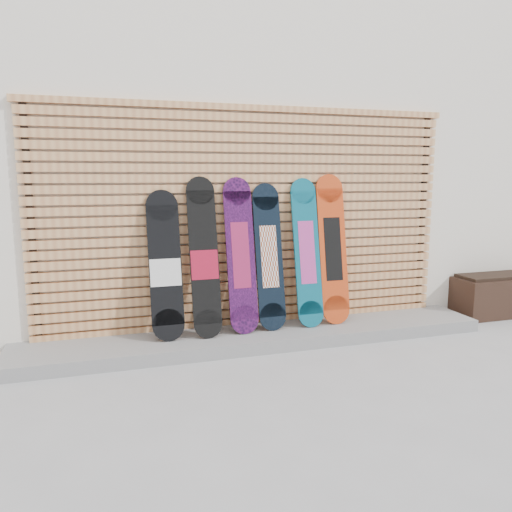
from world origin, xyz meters
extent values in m
plane|color=#9A9A9D|center=(0.00, 0.00, 0.00)|extent=(80.00, 80.00, 0.00)
cube|color=white|center=(0.50, 3.50, 1.80)|extent=(12.00, 5.00, 3.60)
cube|color=gray|center=(-0.15, 0.68, 0.06)|extent=(4.60, 0.70, 0.12)
cube|color=tan|center=(-0.15, 0.97, 0.14)|extent=(4.20, 0.05, 0.08)
cube|color=tan|center=(-0.15, 0.97, 0.23)|extent=(4.20, 0.05, 0.08)
cube|color=tan|center=(-0.15, 0.97, 0.33)|extent=(4.20, 0.05, 0.07)
cube|color=tan|center=(-0.15, 0.97, 0.43)|extent=(4.20, 0.05, 0.07)
cube|color=tan|center=(-0.15, 0.97, 0.53)|extent=(4.20, 0.05, 0.07)
cube|color=tan|center=(-0.15, 0.97, 0.62)|extent=(4.20, 0.05, 0.07)
cube|color=tan|center=(-0.15, 0.97, 0.72)|extent=(4.20, 0.05, 0.07)
cube|color=tan|center=(-0.15, 0.97, 0.82)|extent=(4.20, 0.05, 0.07)
cube|color=tan|center=(-0.15, 0.97, 0.91)|extent=(4.20, 0.05, 0.07)
cube|color=tan|center=(-0.15, 0.97, 1.01)|extent=(4.20, 0.05, 0.08)
cube|color=tan|center=(-0.15, 0.97, 1.11)|extent=(4.20, 0.05, 0.08)
cube|color=tan|center=(-0.15, 0.97, 1.20)|extent=(4.20, 0.05, 0.08)
cube|color=tan|center=(-0.15, 0.97, 1.30)|extent=(4.20, 0.05, 0.08)
cube|color=tan|center=(-0.15, 0.97, 1.40)|extent=(4.20, 0.05, 0.08)
cube|color=tan|center=(-0.15, 0.97, 1.50)|extent=(4.20, 0.05, 0.08)
cube|color=tan|center=(-0.15, 0.97, 1.59)|extent=(4.20, 0.05, 0.08)
cube|color=tan|center=(-0.15, 0.97, 1.69)|extent=(4.20, 0.05, 0.08)
cube|color=tan|center=(-0.15, 0.97, 1.79)|extent=(4.20, 0.05, 0.08)
cube|color=tan|center=(-0.15, 0.97, 1.88)|extent=(4.20, 0.05, 0.08)
cube|color=tan|center=(-0.15, 0.97, 1.98)|extent=(4.20, 0.05, 0.08)
cube|color=tan|center=(-0.15, 0.97, 2.08)|extent=(4.20, 0.05, 0.08)
cube|color=tan|center=(-0.15, 0.97, 2.17)|extent=(4.20, 0.05, 0.08)
cube|color=black|center=(-2.17, 0.99, 1.12)|extent=(0.06, 0.04, 2.23)
cube|color=black|center=(1.87, 0.99, 1.12)|extent=(0.06, 0.04, 2.23)
cube|color=tan|center=(-0.15, 0.97, 2.26)|extent=(4.26, 0.07, 0.06)
cube|color=black|center=(2.83, 0.80, 0.23)|extent=(1.08, 0.45, 0.45)
cube|color=black|center=(2.83, 0.80, 0.47)|extent=(0.99, 0.36, 0.04)
cube|color=black|center=(-1.03, 0.78, 0.80)|extent=(0.30, 0.27, 1.08)
cylinder|color=black|center=(-1.03, 0.65, 0.27)|extent=(0.30, 0.09, 0.30)
cylinder|color=black|center=(-1.03, 0.90, 1.34)|extent=(0.30, 0.09, 0.30)
cube|color=white|center=(-1.03, 0.76, 0.74)|extent=(0.28, 0.08, 0.25)
cube|color=black|center=(-0.67, 0.76, 0.87)|extent=(0.27, 0.30, 1.23)
cylinder|color=black|center=(-0.67, 0.62, 0.25)|extent=(0.27, 0.08, 0.27)
cylinder|color=black|center=(-0.67, 0.90, 1.48)|extent=(0.27, 0.08, 0.27)
cube|color=maroon|center=(-0.67, 0.75, 0.79)|extent=(0.26, 0.09, 0.27)
cube|color=black|center=(-0.31, 0.78, 0.86)|extent=(0.28, 0.28, 1.22)
cylinder|color=black|center=(-0.31, 0.65, 0.26)|extent=(0.28, 0.08, 0.27)
cylinder|color=black|center=(-0.31, 0.91, 1.47)|extent=(0.28, 0.08, 0.27)
cube|color=#981E4E|center=(-0.31, 0.78, 0.86)|extent=(0.17, 0.16, 0.63)
cube|color=black|center=(-0.02, 0.79, 0.83)|extent=(0.27, 0.26, 1.16)
cylinder|color=black|center=(-0.02, 0.66, 0.25)|extent=(0.27, 0.08, 0.27)
cylinder|color=black|center=(-0.02, 0.91, 1.41)|extent=(0.27, 0.08, 0.27)
cube|color=white|center=(-0.02, 0.79, 0.83)|extent=(0.17, 0.15, 0.60)
cube|color=#0B5970|center=(0.38, 0.78, 0.86)|extent=(0.27, 0.28, 1.22)
cylinder|color=#0B5970|center=(0.38, 0.65, 0.25)|extent=(0.27, 0.08, 0.27)
cylinder|color=#0B5970|center=(0.38, 0.91, 1.46)|extent=(0.27, 0.08, 0.27)
cube|color=#CE49A2|center=(0.38, 0.78, 0.86)|extent=(0.17, 0.16, 0.62)
cube|color=#C93F15|center=(0.67, 0.79, 0.88)|extent=(0.29, 0.25, 1.23)
cylinder|color=#C93F15|center=(0.67, 0.68, 0.26)|extent=(0.29, 0.08, 0.29)
cylinder|color=#C93F15|center=(0.67, 0.91, 1.49)|extent=(0.29, 0.08, 0.29)
cube|color=black|center=(0.67, 0.79, 0.88)|extent=(0.18, 0.15, 0.64)
camera|label=1|loc=(-1.57, -3.79, 1.62)|focal=35.00mm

